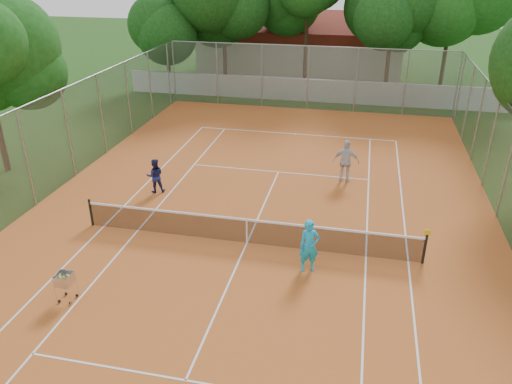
% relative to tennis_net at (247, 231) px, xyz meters
% --- Properties ---
extents(ground, '(120.00, 120.00, 0.00)m').
position_rel_tennis_net_xyz_m(ground, '(0.00, 0.00, -0.51)').
color(ground, '#183B10').
rests_on(ground, ground).
extents(court_pad, '(18.00, 34.00, 0.02)m').
position_rel_tennis_net_xyz_m(court_pad, '(0.00, 0.00, -0.50)').
color(court_pad, '#B95C23').
rests_on(court_pad, ground).
extents(court_lines, '(10.98, 23.78, 0.01)m').
position_rel_tennis_net_xyz_m(court_lines, '(0.00, 0.00, -0.49)').
color(court_lines, white).
rests_on(court_lines, court_pad).
extents(tennis_net, '(11.88, 0.10, 0.98)m').
position_rel_tennis_net_xyz_m(tennis_net, '(0.00, 0.00, 0.00)').
color(tennis_net, black).
rests_on(tennis_net, court_pad).
extents(perimeter_fence, '(18.00, 34.00, 4.00)m').
position_rel_tennis_net_xyz_m(perimeter_fence, '(0.00, 0.00, 1.49)').
color(perimeter_fence, slate).
rests_on(perimeter_fence, ground).
extents(boundary_wall, '(26.00, 0.30, 1.50)m').
position_rel_tennis_net_xyz_m(boundary_wall, '(0.00, 19.00, 0.24)').
color(boundary_wall, silver).
rests_on(boundary_wall, ground).
extents(clubhouse, '(16.40, 9.00, 4.40)m').
position_rel_tennis_net_xyz_m(clubhouse, '(-2.00, 29.00, 1.69)').
color(clubhouse, beige).
rests_on(clubhouse, ground).
extents(tropical_trees, '(29.00, 19.00, 10.00)m').
position_rel_tennis_net_xyz_m(tropical_trees, '(0.00, 22.00, 4.49)').
color(tropical_trees, '#0D350E').
rests_on(tropical_trees, ground).
extents(player_near, '(0.75, 0.62, 1.77)m').
position_rel_tennis_net_xyz_m(player_near, '(2.30, -1.17, 0.40)').
color(player_near, '#19ABDB').
rests_on(player_near, court_pad).
extents(player_far_left, '(0.89, 0.81, 1.48)m').
position_rel_tennis_net_xyz_m(player_far_left, '(-4.72, 3.22, 0.25)').
color(player_far_left, navy).
rests_on(player_far_left, court_pad).
extents(player_far_right, '(1.16, 0.52, 1.94)m').
position_rel_tennis_net_xyz_m(player_far_right, '(3.06, 5.98, 0.48)').
color(player_far_right, silver).
rests_on(player_far_right, court_pad).
extents(ball_hopper, '(0.61, 0.61, 0.99)m').
position_rel_tennis_net_xyz_m(ball_hopper, '(-4.41, -4.22, 0.00)').
color(ball_hopper, silver).
rests_on(ball_hopper, court_pad).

